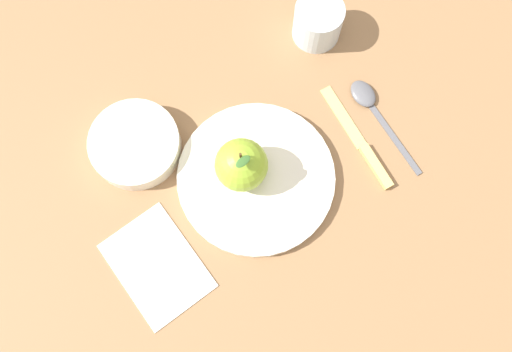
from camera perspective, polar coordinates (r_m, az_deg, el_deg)
ground_plane at (r=0.81m, az=1.41°, el=-0.97°), size 2.40×2.40×0.00m
dinner_plate at (r=0.80m, az=-0.00°, el=-0.21°), size 0.23×0.23×0.02m
apple at (r=0.76m, az=-1.56°, el=1.18°), size 0.08×0.08×0.09m
side_bowl at (r=0.83m, az=-12.70°, el=3.34°), size 0.14×0.14×0.03m
cup at (r=0.88m, az=6.58°, el=16.01°), size 0.08×0.08×0.07m
knife at (r=0.84m, az=11.19°, el=3.15°), size 0.19×0.04×0.01m
spoon at (r=0.86m, az=12.03°, el=7.40°), size 0.18×0.05×0.01m
linen_napkin at (r=0.80m, az=-10.43°, el=-9.30°), size 0.18×0.15×0.00m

